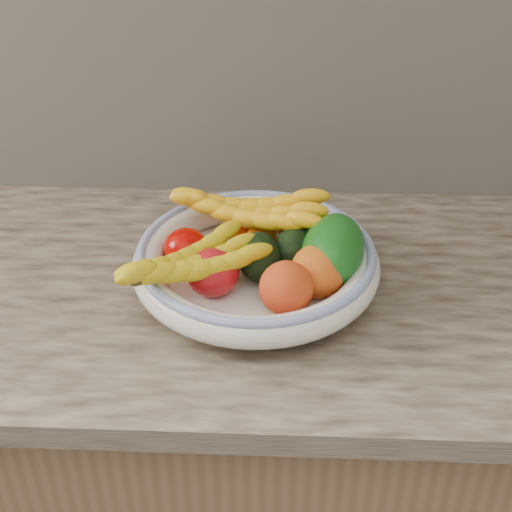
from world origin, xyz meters
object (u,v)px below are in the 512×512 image
(fruit_bowl, at_px, (256,262))
(banana_bunch_front, at_px, (191,267))
(banana_bunch_back, at_px, (248,215))
(green_mango, at_px, (333,251))

(fruit_bowl, relative_size, banana_bunch_front, 1.54)
(banana_bunch_back, xyz_separation_m, banana_bunch_front, (-0.08, -0.14, -0.01))
(fruit_bowl, bearing_deg, banana_bunch_front, -145.22)
(green_mango, bearing_deg, banana_bunch_back, 159.27)
(green_mango, xyz_separation_m, banana_bunch_front, (-0.21, -0.06, 0.01))
(banana_bunch_back, distance_m, banana_bunch_front, 0.16)
(fruit_bowl, xyz_separation_m, banana_bunch_back, (-0.02, 0.08, 0.04))
(banana_bunch_front, bearing_deg, green_mango, -22.38)
(fruit_bowl, bearing_deg, banana_bunch_back, 101.95)
(green_mango, height_order, banana_bunch_back, green_mango)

